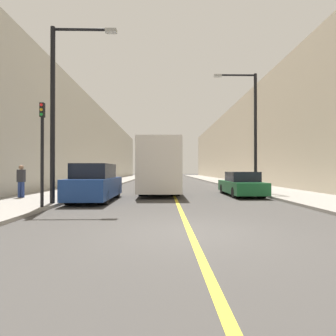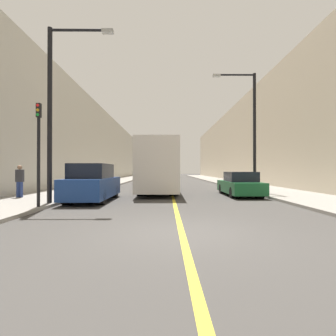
% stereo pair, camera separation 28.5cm
% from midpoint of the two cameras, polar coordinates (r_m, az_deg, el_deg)
% --- Properties ---
extents(ground_plane, '(200.00, 200.00, 0.00)m').
position_cam_midpoint_polar(ground_plane, '(6.66, 4.25, -13.85)').
color(ground_plane, '#3F3D3A').
extents(sidewalk_left, '(3.95, 72.00, 0.13)m').
position_cam_midpoint_polar(sidewalk_left, '(37.08, -10.61, -2.72)').
color(sidewalk_left, gray).
rests_on(sidewalk_left, ground).
extents(sidewalk_right, '(3.95, 72.00, 0.13)m').
position_cam_midpoint_polar(sidewalk_right, '(37.28, 11.42, -2.71)').
color(sidewalk_right, gray).
rests_on(sidewalk_right, ground).
extents(building_row_left, '(4.00, 72.00, 9.98)m').
position_cam_midpoint_polar(building_row_left, '(38.11, -16.51, 4.76)').
color(building_row_left, '#B7B2A3').
rests_on(building_row_left, ground).
extents(building_row_right, '(4.00, 72.00, 10.58)m').
position_cam_midpoint_polar(building_row_right, '(38.44, 17.24, 5.17)').
color(building_row_right, beige).
rests_on(building_row_right, ground).
extents(road_center_line, '(0.16, 72.00, 0.01)m').
position_cam_midpoint_polar(road_center_line, '(36.50, 0.44, -2.86)').
color(road_center_line, gold).
rests_on(road_center_line, ground).
extents(bus, '(2.46, 11.15, 3.37)m').
position_cam_midpoint_polar(bus, '(19.11, -1.49, 0.31)').
color(bus, silver).
rests_on(bus, ground).
extents(parked_suv_left, '(1.86, 4.80, 1.85)m').
position_cam_midpoint_polar(parked_suv_left, '(13.55, -15.48, -3.33)').
color(parked_suv_left, navy).
rests_on(parked_suv_left, ground).
extents(car_right_near, '(1.79, 4.59, 1.44)m').
position_cam_midpoint_polar(car_right_near, '(16.30, 15.84, -3.56)').
color(car_right_near, '#145128').
rests_on(car_right_near, ground).
extents(street_lamp_left, '(2.85, 0.24, 7.59)m').
position_cam_midpoint_polar(street_lamp_left, '(12.59, -22.63, 13.12)').
color(street_lamp_left, black).
rests_on(street_lamp_left, sidewalk_left).
extents(street_lamp_right, '(2.85, 0.24, 7.78)m').
position_cam_midpoint_polar(street_lamp_right, '(18.29, 17.99, 9.15)').
color(street_lamp_right, black).
rests_on(street_lamp_right, sidewalk_right).
extents(traffic_light, '(0.16, 0.18, 4.00)m').
position_cam_midpoint_polar(traffic_light, '(11.25, -25.70, 3.52)').
color(traffic_light, black).
rests_on(traffic_light, sidewalk_left).
extents(pedestrian, '(0.37, 0.23, 1.67)m').
position_cam_midpoint_polar(pedestrian, '(15.55, -29.12, -2.41)').
color(pedestrian, navy).
rests_on(pedestrian, sidewalk_left).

